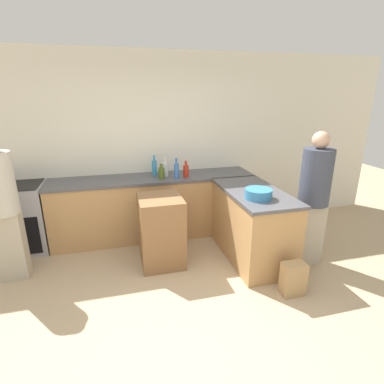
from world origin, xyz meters
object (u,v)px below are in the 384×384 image
range_oven (18,218)px  person_by_range (2,205)px  paper_bag (293,279)px  olive_oil_bottle (161,173)px  water_bottle_blue (176,171)px  mixing_bowl (258,194)px  vinegar_bottle_clear (165,169)px  island_table (161,231)px  hot_sauce_bottle (186,171)px  person_at_peninsula (314,196)px  dish_soap_bottle (154,167)px

range_oven → person_by_range: 0.87m
paper_bag → person_by_range: bearing=159.9°
olive_oil_bottle → water_bottle_blue: size_ratio=0.72×
olive_oil_bottle → mixing_bowl: bearing=-50.0°
water_bottle_blue → vinegar_bottle_clear: bearing=128.1°
island_table → paper_bag: bearing=-38.5°
vinegar_bottle_clear → hot_sauce_bottle: bearing=-24.0°
person_at_peninsula → water_bottle_blue: bearing=142.3°
island_table → hot_sauce_bottle: hot_sauce_bottle is taller
olive_oil_bottle → vinegar_bottle_clear: (0.08, 0.11, 0.02)m
mixing_bowl → person_by_range: bearing=169.4°
range_oven → paper_bag: size_ratio=2.53×
mixing_bowl → person_at_peninsula: bearing=-3.7°
island_table → olive_oil_bottle: size_ratio=4.12×
hot_sauce_bottle → person_at_peninsula: person_at_peninsula is taller
range_oven → person_by_range: size_ratio=0.55×
island_table → mixing_bowl: size_ratio=2.81×
person_by_range → dish_soap_bottle: bearing=24.4°
water_bottle_blue → person_at_peninsula: 1.85m
hot_sauce_bottle → water_bottle_blue: water_bottle_blue is taller
mixing_bowl → hot_sauce_bottle: size_ratio=1.30×
vinegar_bottle_clear → range_oven: bearing=179.9°
mixing_bowl → dish_soap_bottle: (-1.03, 1.35, 0.06)m
island_table → hot_sauce_bottle: bearing=54.6°
mixing_bowl → water_bottle_blue: size_ratio=1.06×
paper_bag → vinegar_bottle_clear: bearing=120.2°
water_bottle_blue → person_at_peninsula: size_ratio=0.18×
island_table → person_by_range: bearing=176.9°
water_bottle_blue → person_by_range: bearing=-165.1°
water_bottle_blue → person_at_peninsula: (1.46, -1.13, -0.14)m
island_table → vinegar_bottle_clear: 1.03m
water_bottle_blue → person_by_range: person_by_range is taller
dish_soap_bottle → vinegar_bottle_clear: 0.18m
mixing_bowl → water_bottle_blue: bearing=124.5°
olive_oil_bottle → paper_bag: 2.23m
olive_oil_bottle → person_at_peninsula: person_at_peninsula is taller
range_oven → person_at_peninsula: person_at_peninsula is taller
person_by_range → paper_bag: person_by_range is taller
island_table → water_bottle_blue: (0.34, 0.65, 0.60)m
hot_sauce_bottle → mixing_bowl: bearing=-62.1°
hot_sauce_bottle → vinegar_bottle_clear: bearing=156.0°
person_at_peninsula → olive_oil_bottle: bearing=144.6°
mixing_bowl → hot_sauce_bottle: hot_sauce_bottle is taller
hot_sauce_bottle → paper_bag: size_ratio=0.66×
water_bottle_blue → dish_soap_bottle: bearing=137.0°
range_oven → person_by_range: bearing=-82.2°
hot_sauce_bottle → person_at_peninsula: size_ratio=0.14×
person_by_range → water_bottle_blue: bearing=14.9°
person_at_peninsula → paper_bag: person_at_peninsula is taller
range_oven → olive_oil_bottle: olive_oil_bottle is taller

